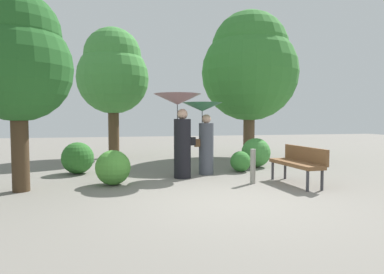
# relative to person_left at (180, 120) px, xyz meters

# --- Properties ---
(ground_plane) EXTENTS (40.00, 40.00, 0.00)m
(ground_plane) POSITION_rel_person_left_xyz_m (0.42, -2.34, -1.41)
(ground_plane) COLOR slate
(person_left) EXTENTS (1.14, 1.14, 2.04)m
(person_left) POSITION_rel_person_left_xyz_m (0.00, 0.00, 0.00)
(person_left) COLOR black
(person_left) RESTS_ON ground
(person_right) EXTENTS (1.03, 1.03, 1.86)m
(person_right) POSITION_rel_person_left_xyz_m (0.71, 0.38, -0.15)
(person_right) COLOR #474C56
(person_right) RESTS_ON ground
(park_bench) EXTENTS (0.60, 1.53, 0.83)m
(park_bench) POSITION_rel_person_left_xyz_m (2.43, -1.31, -0.90)
(park_bench) COLOR #38383D
(park_bench) RESTS_ON ground
(tree_near_left) EXTENTS (2.59, 2.59, 4.71)m
(tree_near_left) POSITION_rel_person_left_xyz_m (-1.63, 4.57, 1.73)
(tree_near_left) COLOR #4C3823
(tree_near_left) RESTS_ON ground
(tree_near_right) EXTENTS (3.51, 3.51, 5.35)m
(tree_near_right) POSITION_rel_person_left_xyz_m (3.27, 3.65, 1.97)
(tree_near_right) COLOR brown
(tree_near_right) RESTS_ON ground
(tree_mid_left) EXTENTS (2.11, 2.11, 3.94)m
(tree_mid_left) POSITION_rel_person_left_xyz_m (-3.36, -0.74, 1.23)
(tree_mid_left) COLOR #42301E
(tree_mid_left) RESTS_ON ground
(bush_path_left) EXTENTS (0.76, 0.76, 0.76)m
(bush_path_left) POSITION_rel_person_left_xyz_m (-1.57, -0.49, -1.03)
(bush_path_left) COLOR #4C9338
(bush_path_left) RESTS_ON ground
(bush_path_right) EXTENTS (0.86, 0.86, 0.86)m
(bush_path_right) POSITION_rel_person_left_xyz_m (2.53, 1.28, -0.98)
(bush_path_right) COLOR #428C3D
(bush_path_right) RESTS_ON ground
(bush_behind_bench) EXTENTS (0.56, 0.56, 0.56)m
(bush_behind_bench) POSITION_rel_person_left_xyz_m (1.79, 0.57, -1.13)
(bush_behind_bench) COLOR #387F33
(bush_behind_bench) RESTS_ON ground
(bush_far_side) EXTENTS (0.83, 0.83, 0.83)m
(bush_far_side) POSITION_rel_person_left_xyz_m (-2.51, 1.19, -1.00)
(bush_far_side) COLOR #2D6B28
(bush_far_side) RESTS_ON ground
(path_marker_post) EXTENTS (0.12, 0.12, 0.77)m
(path_marker_post) POSITION_rel_person_left_xyz_m (1.48, -1.00, -1.03)
(path_marker_post) COLOR gray
(path_marker_post) RESTS_ON ground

